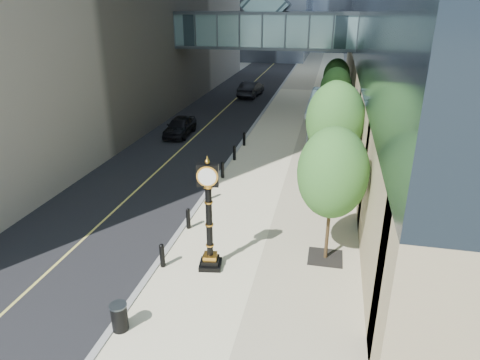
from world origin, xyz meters
name	(u,v)px	position (x,y,z in m)	size (l,w,h in m)	color
ground	(223,292)	(0.00, 0.00, 0.00)	(320.00, 320.00, 0.00)	gray
road	(248,88)	(-7.00, 40.00, 0.01)	(8.00, 180.00, 0.02)	black
sidewalk	(313,90)	(1.00, 40.00, 0.03)	(8.00, 180.00, 0.06)	beige
curb	(280,89)	(-3.00, 40.00, 0.04)	(0.25, 180.00, 0.07)	gray
skywalk	(266,28)	(-3.00, 28.00, 7.71)	(17.00, 4.20, 5.80)	#43616C
entrance_canopy	(334,102)	(3.48, 14.00, 4.19)	(3.00, 8.00, 4.38)	#383F44
bollard_row	(216,181)	(-2.70, 9.00, 0.51)	(0.20, 16.20, 0.90)	black
street_trees	(335,107)	(3.60, 14.48, 3.76)	(2.99, 28.57, 6.15)	black
street_clock	(209,223)	(-0.84, 1.38, 2.03)	(0.97, 0.97, 4.53)	black
trash_bin	(120,318)	(-2.70, -2.63, 0.51)	(0.52, 0.52, 0.90)	black
pedestrian	(318,158)	(2.81, 12.66, 0.97)	(0.66, 0.43, 1.81)	#A29D95
car_near	(180,126)	(-8.23, 18.64, 0.77)	(1.76, 4.38, 1.49)	black
car_far	(251,89)	(-5.63, 35.04, 0.85)	(1.76, 5.05, 1.66)	black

